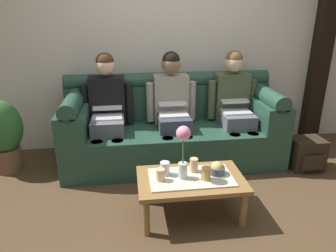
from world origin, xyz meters
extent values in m
plane|color=#4C3823|center=(0.00, 0.00, 0.00)|extent=(14.00, 14.00, 0.00)
cube|color=silver|center=(0.00, 1.70, 1.45)|extent=(6.00, 0.12, 2.90)
cube|color=black|center=(1.93, 1.58, 1.45)|extent=(0.20, 0.20, 2.90)
cube|color=#234738|center=(0.00, 1.10, 0.21)|extent=(2.36, 0.88, 0.42)
cube|color=#234738|center=(0.00, 1.43, 0.62)|extent=(2.36, 0.22, 0.40)
cylinder|color=#234738|center=(0.00, 1.43, 0.87)|extent=(2.36, 0.18, 0.18)
cube|color=#234738|center=(-1.04, 1.10, 0.56)|extent=(0.28, 0.88, 0.28)
cylinder|color=#234738|center=(-1.04, 1.10, 0.74)|extent=(0.18, 0.88, 0.18)
cube|color=#234738|center=(1.04, 1.10, 0.56)|extent=(0.28, 0.88, 0.28)
cylinder|color=#234738|center=(1.04, 1.10, 0.74)|extent=(0.18, 0.88, 0.18)
cube|color=#595B66|center=(-0.70, 1.04, 0.49)|extent=(0.34, 0.40, 0.15)
cylinder|color=#595B66|center=(-0.80, 0.78, 0.21)|extent=(0.12, 0.12, 0.42)
cylinder|color=#595B66|center=(-0.60, 0.78, 0.21)|extent=(0.12, 0.12, 0.42)
cube|color=black|center=(-0.70, 1.28, 0.69)|extent=(0.38, 0.22, 0.54)
cylinder|color=black|center=(-0.94, 1.24, 0.67)|extent=(0.09, 0.09, 0.44)
cylinder|color=black|center=(-0.47, 1.24, 0.67)|extent=(0.09, 0.09, 0.44)
sphere|color=beige|center=(-0.70, 1.26, 1.08)|extent=(0.21, 0.21, 0.21)
sphere|color=#472D19|center=(-0.70, 1.26, 1.12)|extent=(0.19, 0.19, 0.19)
cube|color=silver|center=(-0.70, 1.06, 0.58)|extent=(0.31, 0.22, 0.02)
cube|color=silver|center=(-0.70, 1.21, 0.68)|extent=(0.31, 0.20, 0.10)
cube|color=black|center=(-0.70, 1.21, 0.68)|extent=(0.27, 0.17, 0.08)
cube|color=#383D4C|center=(0.00, 1.04, 0.49)|extent=(0.34, 0.40, 0.15)
cylinder|color=#383D4C|center=(-0.10, 0.78, 0.21)|extent=(0.12, 0.12, 0.42)
cylinder|color=#383D4C|center=(0.10, 0.78, 0.21)|extent=(0.12, 0.12, 0.42)
cube|color=gray|center=(0.00, 1.28, 0.69)|extent=(0.38, 0.22, 0.54)
cylinder|color=gray|center=(-0.23, 1.24, 0.67)|extent=(0.09, 0.09, 0.44)
cylinder|color=gray|center=(0.23, 1.24, 0.67)|extent=(0.09, 0.09, 0.44)
sphere|color=#936B4C|center=(0.00, 1.26, 1.08)|extent=(0.21, 0.21, 0.21)
sphere|color=black|center=(0.00, 1.26, 1.12)|extent=(0.19, 0.19, 0.19)
cube|color=silver|center=(0.00, 1.06, 0.58)|extent=(0.31, 0.22, 0.02)
cube|color=silver|center=(0.00, 1.19, 0.69)|extent=(0.31, 0.21, 0.06)
cube|color=black|center=(0.00, 1.18, 0.69)|extent=(0.27, 0.18, 0.04)
cube|color=#595B66|center=(0.70, 1.04, 0.49)|extent=(0.34, 0.40, 0.15)
cylinder|color=#595B66|center=(0.60, 0.78, 0.21)|extent=(0.12, 0.12, 0.42)
cylinder|color=#595B66|center=(0.80, 0.78, 0.21)|extent=(0.12, 0.12, 0.42)
cube|color=#475138|center=(0.70, 1.28, 0.69)|extent=(0.38, 0.22, 0.54)
cylinder|color=#475138|center=(0.47, 1.24, 0.67)|extent=(0.09, 0.09, 0.44)
cylinder|color=#475138|center=(0.94, 1.24, 0.67)|extent=(0.09, 0.09, 0.44)
sphere|color=beige|center=(0.70, 1.26, 1.08)|extent=(0.21, 0.21, 0.21)
sphere|color=brown|center=(0.70, 1.26, 1.12)|extent=(0.19, 0.19, 0.19)
cube|color=silver|center=(0.70, 1.06, 0.58)|extent=(0.31, 0.22, 0.02)
cube|color=silver|center=(0.70, 1.19, 0.69)|extent=(0.31, 0.21, 0.05)
cube|color=black|center=(0.70, 1.18, 0.69)|extent=(0.27, 0.18, 0.04)
cube|color=olive|center=(0.00, 0.09, 0.33)|extent=(0.87, 0.53, 0.04)
cube|color=beige|center=(0.00, 0.09, 0.35)|extent=(0.68, 0.37, 0.01)
cylinder|color=olive|center=(-0.39, -0.13, 0.16)|extent=(0.06, 0.06, 0.31)
cylinder|color=olive|center=(0.39, -0.13, 0.16)|extent=(0.06, 0.06, 0.31)
cylinder|color=olive|center=(-0.39, 0.31, 0.16)|extent=(0.06, 0.06, 0.31)
cylinder|color=olive|center=(0.39, 0.31, 0.16)|extent=(0.06, 0.06, 0.31)
cylinder|color=silver|center=(-0.07, 0.08, 0.43)|extent=(0.07, 0.07, 0.13)
cylinder|color=#3D7538|center=(-0.07, 0.08, 0.60)|extent=(0.01, 0.01, 0.22)
sphere|color=pink|center=(-0.07, 0.08, 0.75)|extent=(0.12, 0.12, 0.12)
cylinder|color=#4C5666|center=(0.22, 0.11, 0.39)|extent=(0.13, 0.13, 0.06)
sphere|color=#D8B766|center=(0.22, 0.11, 0.41)|extent=(0.11, 0.11, 0.11)
cylinder|color=gold|center=(0.11, 0.04, 0.41)|extent=(0.07, 0.07, 0.11)
cylinder|color=#DBB77A|center=(-0.25, 0.07, 0.41)|extent=(0.07, 0.07, 0.10)
cylinder|color=silver|center=(-0.21, 0.16, 0.41)|extent=(0.08, 0.08, 0.11)
cylinder|color=#DBB77A|center=(0.04, 0.18, 0.42)|extent=(0.07, 0.07, 0.12)
cube|color=#2D2319|center=(1.41, 0.75, 0.17)|extent=(0.34, 0.27, 0.34)
cube|color=#2D2319|center=(1.41, 0.59, 0.14)|extent=(0.24, 0.05, 0.15)
cylinder|color=brown|center=(-1.79, 1.11, 0.13)|extent=(0.28, 0.28, 0.26)
ellipsoid|color=#2D602D|center=(-1.79, 1.11, 0.50)|extent=(0.40, 0.40, 0.56)
camera|label=1|loc=(-0.48, -2.11, 1.64)|focal=33.38mm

